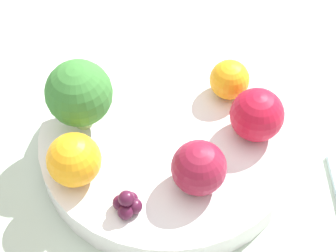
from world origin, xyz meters
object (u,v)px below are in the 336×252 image
at_px(apple_red, 199,168).
at_px(grape_cluster, 127,204).
at_px(bowl, 168,142).
at_px(broccoli, 80,90).
at_px(orange_front, 74,160).
at_px(orange_back, 229,80).
at_px(apple_green, 257,115).

distance_m(apple_red, grape_cluster, 0.07).
xyz_separation_m(bowl, broccoli, (0.08, -0.00, 0.06)).
bearing_deg(broccoli, bowl, 176.91).
distance_m(orange_front, orange_back, 0.18).
relative_size(bowl, grape_cluster, 9.42).
bearing_deg(bowl, apple_green, -171.15).
bearing_deg(bowl, apple_red, 123.10).
height_order(apple_green, orange_back, apple_green).
relative_size(apple_green, orange_front, 1.05).
height_order(broccoli, orange_back, broccoli).
distance_m(orange_back, grape_cluster, 0.17).
distance_m(bowl, orange_back, 0.09).
bearing_deg(grape_cluster, broccoli, -57.04).
bearing_deg(apple_green, apple_red, 54.79).
distance_m(bowl, apple_green, 0.09).
distance_m(apple_green, grape_cluster, 0.15).
xyz_separation_m(bowl, orange_front, (0.07, 0.06, 0.04)).
bearing_deg(orange_back, grape_cluster, 63.14).
bearing_deg(apple_red, orange_back, -99.13).
height_order(bowl, broccoli, broccoli).
bearing_deg(bowl, broccoli, -3.09).
height_order(apple_green, orange_front, apple_green).
bearing_deg(orange_back, bowl, 48.18).
distance_m(apple_green, orange_front, 0.17).
xyz_separation_m(bowl, grape_cluster, (0.02, 0.09, 0.02)).
xyz_separation_m(bowl, orange_back, (-0.05, -0.06, 0.04)).
xyz_separation_m(orange_front, grape_cluster, (-0.05, 0.03, -0.02)).
xyz_separation_m(bowl, apple_red, (-0.04, 0.05, 0.04)).
xyz_separation_m(apple_red, orange_front, (0.11, 0.01, -0.00)).
relative_size(apple_red, orange_front, 1.01).
xyz_separation_m(apple_green, grape_cluster, (0.10, 0.10, -0.02)).
bearing_deg(broccoli, orange_front, 97.29).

